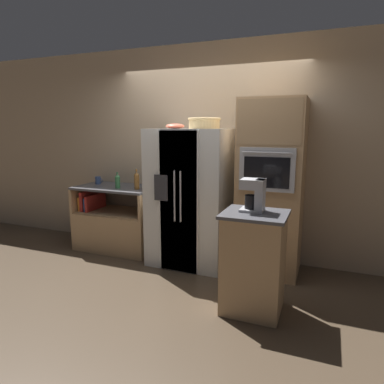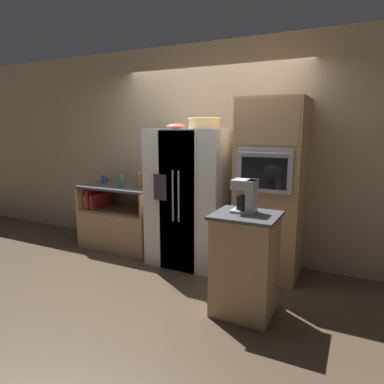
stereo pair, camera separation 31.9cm
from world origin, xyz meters
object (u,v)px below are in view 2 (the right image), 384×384
Objects in this scene: mug at (104,179)px; bottle_tall at (121,180)px; wall_oven at (271,189)px; wicker_basket at (204,123)px; refrigerator at (191,197)px; coffee_maker at (247,195)px; bottle_short at (140,180)px; fruit_bowl at (176,126)px.

bottle_tall is at bearing -22.42° from mug.
wicker_basket is (-0.80, -0.10, 0.75)m from wall_oven.
wicker_basket is at bearing -172.89° from wall_oven.
wicker_basket is at bearing -8.24° from refrigerator.
bottle_tall is 2.21m from coffee_maker.
bottle_tall is at bearing -179.18° from wicker_basket.
wall_oven is 6.78× the size of coffee_maker.
coffee_maker is at bearing -21.86° from bottle_tall.
bottle_tall reaches higher than mug.
bottle_tall is (-2.05, -0.12, -0.02)m from wall_oven.
coffee_maker reaches higher than bottle_short.
mug is 2.72m from coffee_maker.
wall_oven reaches higher than mug.
fruit_bowl is 1.06× the size of bottle_tall.
mug is (-0.76, 0.17, -0.07)m from bottle_short.
bottle_short reaches higher than bottle_tall.
refrigerator is at bearing 2.41° from bottle_tall.
fruit_bowl is at bearing -0.76° from bottle_tall.
refrigerator is 14.42× the size of mug.
wicker_basket is 1.91m from mug.
refrigerator is 0.94m from wicker_basket.
mug is (-2.51, 0.08, -0.07)m from wall_oven.
fruit_bowl is 1.14m from bottle_tall.
bottle_short is (-0.96, 0.00, -0.75)m from wicker_basket.
fruit_bowl is 0.85× the size of bottle_short.
wicker_basket is at bearing 0.82° from bottle_tall.
wicker_basket is 1.22m from bottle_short.
refrigerator is at bearing 1.75° from bottle_short.
wicker_basket is 1.34m from coffee_maker.
wall_oven is 1.76m from bottle_short.
wall_oven is 7.51× the size of bottle_short.
mug is at bearing 174.16° from wicker_basket.
coffee_maker is (2.52, -1.02, 0.16)m from mug.
wicker_basket is 3.29× the size of mug.
fruit_bowl is 0.92m from bottle_short.
bottle_short is at bearing 154.40° from coffee_maker.
refrigerator is 1.34m from coffee_maker.
refrigerator is at bearing 171.76° from wicker_basket.
refrigerator is 0.83× the size of wall_oven.
refrigerator is 4.38× the size of wicker_basket.
fruit_bowl is (-1.17, -0.13, 0.71)m from wall_oven.
fruit_bowl is (-0.37, -0.03, -0.04)m from wicker_basket.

